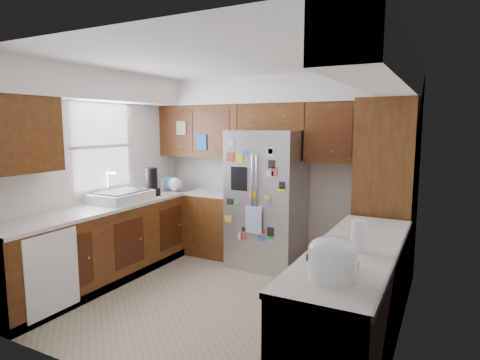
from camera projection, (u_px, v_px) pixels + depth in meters
name	position (u px, v px, depth m)	size (l,w,h in m)	color
floor	(221.00, 298.00, 4.36)	(3.60, 3.60, 0.00)	tan
room_shell	(229.00, 129.00, 4.48)	(3.64, 3.24, 2.52)	silver
left_counter_run	(127.00, 242.00, 4.94)	(1.36, 3.20, 0.92)	#42200C
right_counter_run	(354.00, 308.00, 3.19)	(0.63, 2.25, 0.92)	#42200C
pantry	(387.00, 196.00, 4.53)	(0.60, 0.90, 2.15)	#42200C
fridge	(267.00, 199.00, 5.29)	(0.90, 0.79, 1.80)	#9B9BA0
bridge_cabinet	(274.00, 117.00, 5.34)	(0.96, 0.34, 0.35)	#42200C
fridge_top_items	(268.00, 93.00, 5.30)	(0.51, 0.31, 0.31)	#1A509B
sink_assembly	(121.00, 196.00, 4.99)	(0.52, 0.70, 0.37)	white
left_counter_clutter	(163.00, 184.00, 5.62)	(0.36, 0.76, 0.38)	black
rice_cooker	(333.00, 257.00, 2.47)	(0.31, 0.30, 0.27)	white
paper_towel	(358.00, 236.00, 3.01)	(0.11, 0.11, 0.24)	white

